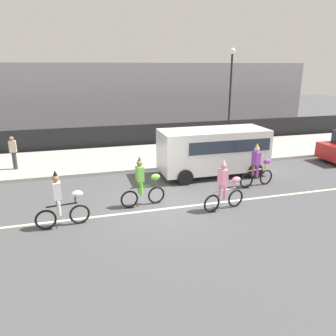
{
  "coord_description": "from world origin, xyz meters",
  "views": [
    {
      "loc": [
        -2.78,
        -11.06,
        4.99
      ],
      "look_at": [
        0.64,
        1.2,
        1.0
      ],
      "focal_mm": 35.0,
      "sensor_mm": 36.0,
      "label": 1
    }
  ],
  "objects_px": {
    "parade_cyclist_lime": "(143,184)",
    "pedestrian_onlooker": "(13,152)",
    "parade_cyclist_pink": "(225,188)",
    "street_lamp_post": "(231,83)",
    "parade_cyclist_zebra": "(62,202)",
    "parked_van_white": "(215,149)",
    "parade_cyclist_purple": "(258,168)"
  },
  "relations": [
    {
      "from": "parked_van_white",
      "to": "street_lamp_post",
      "type": "xyz_separation_m",
      "value": [
        3.27,
        5.36,
        2.71
      ]
    },
    {
      "from": "parade_cyclist_lime",
      "to": "parade_cyclist_purple",
      "type": "xyz_separation_m",
      "value": [
        5.11,
        0.7,
        0.0
      ]
    },
    {
      "from": "pedestrian_onlooker",
      "to": "parade_cyclist_zebra",
      "type": "bearing_deg",
      "value": -69.94
    },
    {
      "from": "parade_cyclist_zebra",
      "to": "parade_cyclist_lime",
      "type": "height_order",
      "value": "same"
    },
    {
      "from": "street_lamp_post",
      "to": "parade_cyclist_zebra",
      "type": "bearing_deg",
      "value": -138.24
    },
    {
      "from": "parade_cyclist_zebra",
      "to": "parade_cyclist_purple",
      "type": "height_order",
      "value": "same"
    },
    {
      "from": "parade_cyclist_zebra",
      "to": "street_lamp_post",
      "type": "bearing_deg",
      "value": 41.76
    },
    {
      "from": "parade_cyclist_lime",
      "to": "parked_van_white",
      "type": "bearing_deg",
      "value": 34.08
    },
    {
      "from": "parade_cyclist_zebra",
      "to": "parade_cyclist_lime",
      "type": "relative_size",
      "value": 1.0
    },
    {
      "from": "parade_cyclist_lime",
      "to": "parked_van_white",
      "type": "relative_size",
      "value": 0.38
    },
    {
      "from": "parade_cyclist_purple",
      "to": "parade_cyclist_pink",
      "type": "bearing_deg",
      "value": -142.35
    },
    {
      "from": "parade_cyclist_purple",
      "to": "parked_van_white",
      "type": "bearing_deg",
      "value": 120.15
    },
    {
      "from": "parade_cyclist_pink",
      "to": "parade_cyclist_purple",
      "type": "relative_size",
      "value": 1.0
    },
    {
      "from": "street_lamp_post",
      "to": "pedestrian_onlooker",
      "type": "distance_m",
      "value": 13.03
    },
    {
      "from": "parade_cyclist_lime",
      "to": "parade_cyclist_purple",
      "type": "height_order",
      "value": "same"
    },
    {
      "from": "street_lamp_post",
      "to": "pedestrian_onlooker",
      "type": "xyz_separation_m",
      "value": [
        -12.46,
        -2.38,
        -2.97
      ]
    },
    {
      "from": "parade_cyclist_purple",
      "to": "street_lamp_post",
      "type": "relative_size",
      "value": 0.33
    },
    {
      "from": "parade_cyclist_pink",
      "to": "parade_cyclist_lime",
      "type": "bearing_deg",
      "value": 157.69
    },
    {
      "from": "parade_cyclist_purple",
      "to": "street_lamp_post",
      "type": "bearing_deg",
      "value": 73.84
    },
    {
      "from": "parade_cyclist_zebra",
      "to": "parked_van_white",
      "type": "xyz_separation_m",
      "value": [
        6.78,
        3.62,
        0.44
      ]
    },
    {
      "from": "parade_cyclist_lime",
      "to": "parade_cyclist_pink",
      "type": "xyz_separation_m",
      "value": [
        2.74,
        -1.12,
        0.0
      ]
    },
    {
      "from": "parade_cyclist_lime",
      "to": "pedestrian_onlooker",
      "type": "relative_size",
      "value": 1.19
    },
    {
      "from": "parade_cyclist_zebra",
      "to": "parade_cyclist_purple",
      "type": "distance_m",
      "value": 8.09
    },
    {
      "from": "parade_cyclist_purple",
      "to": "street_lamp_post",
      "type": "distance_m",
      "value": 8.26
    },
    {
      "from": "parade_cyclist_zebra",
      "to": "parade_cyclist_pink",
      "type": "height_order",
      "value": "same"
    },
    {
      "from": "parade_cyclist_lime",
      "to": "pedestrian_onlooker",
      "type": "distance_m",
      "value": 7.7
    },
    {
      "from": "street_lamp_post",
      "to": "pedestrian_onlooker",
      "type": "height_order",
      "value": "street_lamp_post"
    },
    {
      "from": "parade_cyclist_pink",
      "to": "parked_van_white",
      "type": "distance_m",
      "value": 4.02
    },
    {
      "from": "pedestrian_onlooker",
      "to": "parked_van_white",
      "type": "bearing_deg",
      "value": -17.96
    },
    {
      "from": "parade_cyclist_pink",
      "to": "pedestrian_onlooker",
      "type": "distance_m",
      "value": 10.46
    },
    {
      "from": "parade_cyclist_lime",
      "to": "parade_cyclist_purple",
      "type": "distance_m",
      "value": 5.16
    },
    {
      "from": "parade_cyclist_lime",
      "to": "pedestrian_onlooker",
      "type": "xyz_separation_m",
      "value": [
        -5.22,
        5.66,
        0.17
      ]
    }
  ]
}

